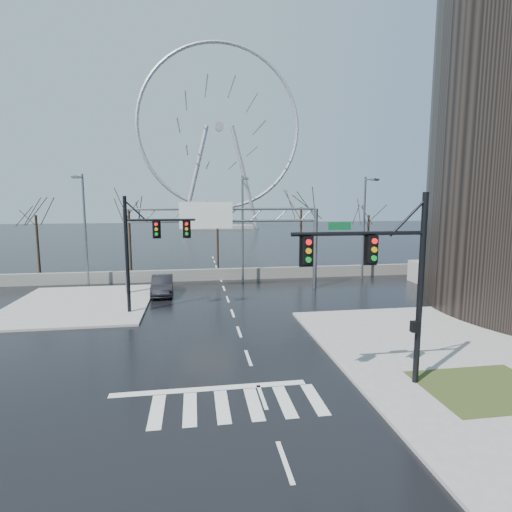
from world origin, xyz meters
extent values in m
plane|color=black|center=(0.00, 0.00, 0.00)|extent=(260.00, 260.00, 0.00)
cube|color=gray|center=(10.00, 2.00, 0.07)|extent=(12.00, 10.00, 0.15)
cube|color=gray|center=(-11.00, 12.00, 0.07)|extent=(10.00, 12.00, 0.15)
cube|color=#2D3E19|center=(9.00, -5.00, 0.15)|extent=(5.00, 4.00, 0.02)
cube|color=slate|center=(0.00, 20.00, 0.55)|extent=(52.00, 0.50, 1.10)
cylinder|color=black|center=(6.50, -4.00, 4.00)|extent=(0.24, 0.24, 8.00)
cylinder|color=black|center=(3.80, -4.00, 6.40)|extent=(5.40, 0.16, 0.16)
cube|color=black|center=(4.30, -4.15, 5.80)|extent=(0.35, 0.28, 1.05)
cube|color=black|center=(1.70, -4.15, 5.80)|extent=(0.35, 0.28, 1.05)
cylinder|color=black|center=(-7.00, 9.00, 4.00)|extent=(0.24, 0.24, 8.00)
cylinder|color=black|center=(-4.70, 9.00, 6.40)|extent=(4.60, 0.16, 0.16)
cube|color=black|center=(-5.00, 8.85, 5.80)|extent=(0.35, 0.28, 1.05)
cube|color=black|center=(-3.00, 8.85, 5.80)|extent=(0.35, 0.28, 1.05)
cylinder|color=slate|center=(-8.00, 15.00, 3.50)|extent=(0.36, 0.36, 7.00)
cylinder|color=slate|center=(8.00, 15.00, 3.50)|extent=(0.36, 0.36, 7.00)
cylinder|color=slate|center=(0.00, 15.00, 7.00)|extent=(16.00, 0.20, 0.20)
cylinder|color=slate|center=(0.00, 15.00, 6.00)|extent=(16.00, 0.20, 0.20)
cube|color=#0B5526|center=(-1.50, 14.85, 6.50)|extent=(4.20, 0.10, 2.00)
cube|color=silver|center=(-1.50, 14.79, 6.50)|extent=(4.40, 0.02, 2.20)
cylinder|color=slate|center=(-12.00, 18.50, 5.00)|extent=(0.20, 0.20, 10.00)
cylinder|color=slate|center=(-12.00, 17.40, 9.70)|extent=(0.12, 2.20, 0.12)
cube|color=slate|center=(-12.00, 16.40, 9.60)|extent=(0.50, 0.70, 0.18)
cylinder|color=slate|center=(2.00, 18.50, 5.00)|extent=(0.20, 0.20, 10.00)
cylinder|color=slate|center=(2.00, 17.40, 9.70)|extent=(0.12, 2.20, 0.12)
cube|color=slate|center=(2.00, 16.40, 9.60)|extent=(0.50, 0.70, 0.18)
cylinder|color=slate|center=(14.00, 18.50, 5.00)|extent=(0.20, 0.20, 10.00)
cylinder|color=slate|center=(14.00, 17.40, 9.70)|extent=(0.12, 2.20, 0.12)
cube|color=slate|center=(14.00, 16.40, 9.60)|extent=(0.50, 0.70, 0.18)
cylinder|color=black|center=(-18.00, 24.00, 3.15)|extent=(0.24, 0.24, 6.30)
cylinder|color=black|center=(-9.00, 23.50, 3.38)|extent=(0.24, 0.24, 6.75)
cylinder|color=black|center=(0.00, 24.50, 2.93)|extent=(0.24, 0.24, 5.85)
cylinder|color=black|center=(9.00, 23.50, 3.51)|extent=(0.24, 0.24, 7.02)
cylinder|color=black|center=(17.00, 24.00, 3.06)|extent=(0.24, 0.24, 6.12)
cube|color=gray|center=(5.00, 95.00, 0.50)|extent=(18.00, 6.00, 1.00)
torus|color=#B2B2B7|center=(5.00, 95.00, 28.00)|extent=(45.00, 1.00, 45.00)
cylinder|color=#B2B2B7|center=(5.00, 95.00, 28.00)|extent=(2.40, 1.50, 2.40)
cylinder|color=#B2B2B7|center=(-2.00, 95.00, 14.00)|extent=(8.28, 1.20, 28.82)
cylinder|color=#B2B2B7|center=(12.00, 95.00, 14.00)|extent=(8.28, 1.20, 28.82)
imported|color=black|center=(-5.19, 14.49, 0.79)|extent=(1.83, 4.86, 1.58)
camera|label=1|loc=(-2.52, -18.59, 7.63)|focal=28.00mm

